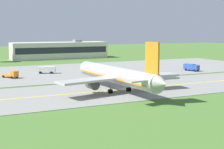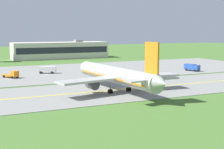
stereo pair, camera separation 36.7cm
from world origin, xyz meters
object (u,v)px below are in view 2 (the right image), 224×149
service_truck_baggage (12,75)px  service_truck_catering (192,67)px  airplane_lead (116,75)px  service_truck_fuel (47,69)px

service_truck_baggage → service_truck_catering: size_ratio=1.04×
airplane_lead → service_truck_catering: size_ratio=6.27×
airplane_lead → service_truck_fuel: size_ratio=6.28×
service_truck_baggage → service_truck_catering: service_truck_catering is taller
airplane_lead → service_truck_baggage: size_ratio=6.03×
service_truck_baggage → service_truck_fuel: bearing=26.2°
service_truck_fuel → service_truck_baggage: bearing=-153.8°
service_truck_fuel → airplane_lead: bearing=-80.7°
service_truck_baggage → service_truck_fuel: (12.94, 6.36, 0.35)m
service_truck_baggage → service_truck_catering: 64.18m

